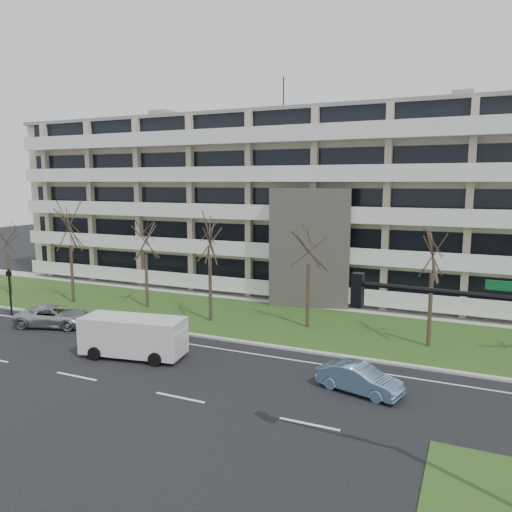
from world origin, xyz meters
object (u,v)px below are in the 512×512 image
at_px(silver_pickup, 55,316).
at_px(traffic_signal, 475,361).
at_px(white_van, 134,333).
at_px(blue_sedan, 359,379).
at_px(pedestrian_signal, 10,286).

bearing_deg(silver_pickup, traffic_signal, -125.29).
xyz_separation_m(white_van, traffic_signal, (16.91, -6.13, 3.08)).
relative_size(silver_pickup, traffic_signal, 0.73).
bearing_deg(silver_pickup, blue_sedan, -112.50).
distance_m(silver_pickup, traffic_signal, 27.05).
xyz_separation_m(blue_sedan, traffic_signal, (4.67, -6.47, 3.75)).
relative_size(blue_sedan, white_van, 0.66).
distance_m(silver_pickup, blue_sedan, 20.80).
bearing_deg(pedestrian_signal, traffic_signal, -14.24).
bearing_deg(blue_sedan, traffic_signal, -130.14).
xyz_separation_m(silver_pickup, blue_sedan, (20.68, -2.22, -0.05)).
bearing_deg(blue_sedan, silver_pickup, 97.92).
xyz_separation_m(silver_pickup, white_van, (8.44, -2.55, 0.62)).
bearing_deg(traffic_signal, white_van, 164.48).
xyz_separation_m(silver_pickup, pedestrian_signal, (-5.14, 0.89, 1.44)).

